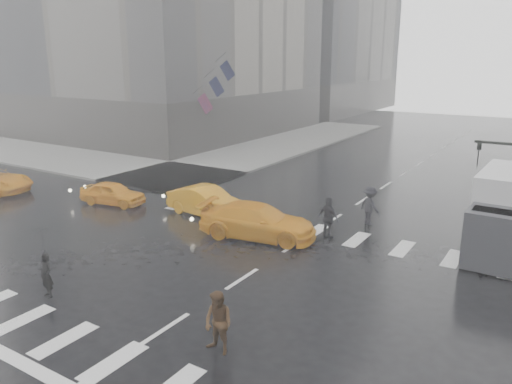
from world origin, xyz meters
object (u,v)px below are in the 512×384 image
Objects in this scene: pedestrian_brown at (218,323)px; taxi_mid at (207,202)px; box_truck at (507,211)px; taxi_front at (113,193)px.

pedestrian_brown is 12.10m from taxi_mid.
pedestrian_brown reaches higher than taxi_mid.
box_truck reaches higher than taxi_mid.
box_truck reaches higher than pedestrian_brown.
box_truck is at bearing -71.37° from taxi_mid.
pedestrian_brown is 15.57m from taxi_front.
taxi_mid is at bearing -89.46° from taxi_front.
pedestrian_brown is 0.29× the size of box_truck.
box_truck is (13.11, 2.71, 1.00)m from taxi_mid.
taxi_mid is at bearing 134.92° from pedestrian_brown.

